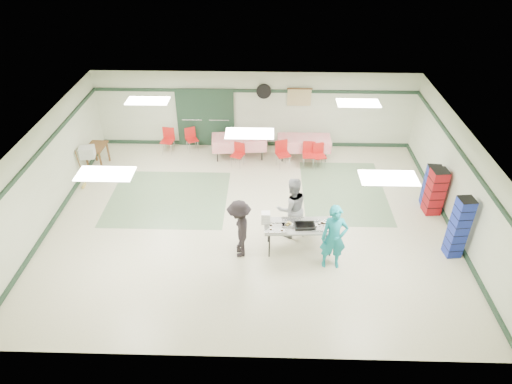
{
  "coord_description": "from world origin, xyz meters",
  "views": [
    {
      "loc": [
        0.44,
        -10.19,
        7.75
      ],
      "look_at": [
        0.17,
        -0.3,
        1.14
      ],
      "focal_mm": 32.0,
      "sensor_mm": 36.0,
      "label": 1
    }
  ],
  "objects_px": {
    "chair_b": "(282,151)",
    "crate_stack_blue_b": "(459,228)",
    "volunteer_teal": "(334,238)",
    "chair_d": "(238,152)",
    "chair_loose_a": "(191,137)",
    "broom": "(80,168)",
    "office_printer": "(87,152)",
    "crate_stack_blue_a": "(431,186)",
    "crate_stack_red": "(435,192)",
    "dining_table_b": "(239,142)",
    "chair_loose_b": "(168,138)",
    "volunteer_grey": "(292,208)",
    "volunteer_dark": "(239,229)",
    "serving_table": "(300,227)",
    "dining_table_a": "(304,143)",
    "chair_a": "(309,152)",
    "printer_table": "(96,149)",
    "chair_c": "(319,153)"
  },
  "relations": [
    {
      "from": "chair_c",
      "to": "volunteer_grey",
      "type": "bearing_deg",
      "value": -119.81
    },
    {
      "from": "office_printer",
      "to": "volunteer_grey",
      "type": "bearing_deg",
      "value": -34.12
    },
    {
      "from": "chair_loose_b",
      "to": "volunteer_teal",
      "type": "bearing_deg",
      "value": -39.26
    },
    {
      "from": "volunteer_teal",
      "to": "crate_stack_blue_a",
      "type": "relative_size",
      "value": 1.36
    },
    {
      "from": "chair_b",
      "to": "crate_stack_blue_b",
      "type": "height_order",
      "value": "crate_stack_blue_b"
    },
    {
      "from": "chair_loose_a",
      "to": "crate_stack_red",
      "type": "relative_size",
      "value": 0.59
    },
    {
      "from": "office_printer",
      "to": "dining_table_a",
      "type": "bearing_deg",
      "value": 1.67
    },
    {
      "from": "crate_stack_blue_a",
      "to": "chair_loose_a",
      "type": "bearing_deg",
      "value": 156.55
    },
    {
      "from": "volunteer_grey",
      "to": "crate_stack_blue_b",
      "type": "height_order",
      "value": "volunteer_grey"
    },
    {
      "from": "volunteer_dark",
      "to": "broom",
      "type": "relative_size",
      "value": 1.23
    },
    {
      "from": "chair_loose_a",
      "to": "office_printer",
      "type": "xyz_separation_m",
      "value": [
        -2.92,
        -1.96,
        0.42
      ]
    },
    {
      "from": "printer_table",
      "to": "crate_stack_blue_a",
      "type": "bearing_deg",
      "value": -8.8
    },
    {
      "from": "dining_table_a",
      "to": "chair_loose_b",
      "type": "height_order",
      "value": "chair_loose_b"
    },
    {
      "from": "chair_c",
      "to": "crate_stack_blue_b",
      "type": "height_order",
      "value": "crate_stack_blue_b"
    },
    {
      "from": "serving_table",
      "to": "broom",
      "type": "distance_m",
      "value": 7.08
    },
    {
      "from": "dining_table_b",
      "to": "chair_d",
      "type": "distance_m",
      "value": 0.58
    },
    {
      "from": "volunteer_dark",
      "to": "chair_b",
      "type": "distance_m",
      "value": 4.61
    },
    {
      "from": "crate_stack_red",
      "to": "broom",
      "type": "relative_size",
      "value": 1.08
    },
    {
      "from": "crate_stack_red",
      "to": "crate_stack_blue_b",
      "type": "relative_size",
      "value": 0.82
    },
    {
      "from": "volunteer_grey",
      "to": "chair_b",
      "type": "distance_m",
      "value": 3.66
    },
    {
      "from": "chair_a",
      "to": "crate_stack_blue_b",
      "type": "height_order",
      "value": "crate_stack_blue_b"
    },
    {
      "from": "chair_a",
      "to": "chair_b",
      "type": "relative_size",
      "value": 0.96
    },
    {
      "from": "chair_loose_a",
      "to": "chair_loose_b",
      "type": "relative_size",
      "value": 0.92
    },
    {
      "from": "serving_table",
      "to": "dining_table_b",
      "type": "relative_size",
      "value": 0.96
    },
    {
      "from": "chair_a",
      "to": "chair_loose_a",
      "type": "bearing_deg",
      "value": 167.48
    },
    {
      "from": "crate_stack_blue_a",
      "to": "crate_stack_red",
      "type": "bearing_deg",
      "value": -90.0
    },
    {
      "from": "chair_loose_a",
      "to": "printer_table",
      "type": "height_order",
      "value": "chair_loose_a"
    },
    {
      "from": "dining_table_b",
      "to": "chair_c",
      "type": "relative_size",
      "value": 2.3
    },
    {
      "from": "volunteer_teal",
      "to": "chair_d",
      "type": "bearing_deg",
      "value": 117.0
    },
    {
      "from": "dining_table_b",
      "to": "broom",
      "type": "relative_size",
      "value": 1.46
    },
    {
      "from": "volunteer_dark",
      "to": "serving_table",
      "type": "bearing_deg",
      "value": 94.25
    },
    {
      "from": "volunteer_teal",
      "to": "volunteer_grey",
      "type": "height_order",
      "value": "volunteer_teal"
    },
    {
      "from": "crate_stack_blue_a",
      "to": "crate_stack_red",
      "type": "distance_m",
      "value": 0.36
    },
    {
      "from": "dining_table_b",
      "to": "chair_loose_b",
      "type": "xyz_separation_m",
      "value": [
        -2.49,
        0.29,
        -0.02
      ]
    },
    {
      "from": "crate_stack_blue_a",
      "to": "printer_table",
      "type": "relative_size",
      "value": 1.44
    },
    {
      "from": "chair_a",
      "to": "chair_c",
      "type": "distance_m",
      "value": 0.33
    },
    {
      "from": "office_printer",
      "to": "volunteer_teal",
      "type": "bearing_deg",
      "value": -39.04
    },
    {
      "from": "chair_loose_a",
      "to": "volunteer_dark",
      "type": "bearing_deg",
      "value": -96.48
    },
    {
      "from": "chair_loose_a",
      "to": "broom",
      "type": "relative_size",
      "value": 0.63
    },
    {
      "from": "volunteer_grey",
      "to": "office_printer",
      "type": "bearing_deg",
      "value": -42.63
    },
    {
      "from": "crate_stack_red",
      "to": "crate_stack_blue_b",
      "type": "distance_m",
      "value": 1.82
    },
    {
      "from": "office_printer",
      "to": "broom",
      "type": "distance_m",
      "value": 0.59
    },
    {
      "from": "crate_stack_blue_a",
      "to": "broom",
      "type": "xyz_separation_m",
      "value": [
        -10.38,
        0.72,
        0.03
      ]
    },
    {
      "from": "chair_a",
      "to": "chair_d",
      "type": "relative_size",
      "value": 1.08
    },
    {
      "from": "chair_b",
      "to": "printer_table",
      "type": "height_order",
      "value": "chair_b"
    },
    {
      "from": "chair_d",
      "to": "chair_loose_a",
      "type": "bearing_deg",
      "value": 171.04
    },
    {
      "from": "volunteer_teal",
      "to": "chair_a",
      "type": "distance_m",
      "value": 4.84
    },
    {
      "from": "volunteer_teal",
      "to": "chair_c",
      "type": "xyz_separation_m",
      "value": [
        0.09,
        4.81,
        -0.37
      ]
    },
    {
      "from": "chair_d",
      "to": "chair_loose_a",
      "type": "xyz_separation_m",
      "value": [
        -1.72,
        1.05,
        0.01
      ]
    },
    {
      "from": "chair_d",
      "to": "crate_stack_blue_a",
      "type": "relative_size",
      "value": 0.63
    }
  ]
}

